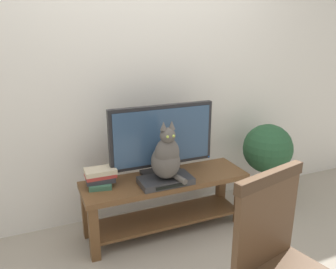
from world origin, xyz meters
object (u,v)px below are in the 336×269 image
Objects in this scene: tv_stand at (166,194)px; book_stack at (100,177)px; wooden_chair at (283,261)px; cat at (166,157)px; media_box at (166,180)px; potted_plant at (267,153)px; tv at (162,139)px.

tv_stand is 5.75× the size of book_stack.
tv_stand is at bearing -6.98° from book_stack.
cat is at bearing 95.63° from wooden_chair.
book_stack is (-0.48, 0.17, -0.15)m from cat.
cat reaches higher than media_box.
cat is 1.13m from potted_plant.
media_box is 0.89× the size of cat.
media_box is at bearing 95.62° from wooden_chair.
cat is (-0.04, -0.18, -0.09)m from tv.
cat reaches higher than potted_plant.
media_box is 0.52× the size of potted_plant.
book_stack is at bearing 160.73° from cat.
wooden_chair is at bearing -84.37° from cat.
tv is 2.09× the size of media_box.
media_box is at bearing 94.66° from cat.
potted_plant reaches higher than tv_stand.
wooden_chair is at bearing -86.44° from tv_stand.
tv reaches higher than media_box.
wooden_chair reaches higher than book_stack.
potted_plant is (1.10, 0.16, -0.19)m from cat.
wooden_chair is (0.08, -1.29, 0.25)m from tv_stand.
tv is at bearing 178.94° from potted_plant.
tv_stand is 0.47m from tv.
media_box is 1.11m from potted_plant.
media_box is at bearing -112.04° from tv_stand.
wooden_chair is 1.26× the size of potted_plant.
cat is 1.19m from wooden_chair.
potted_plant is (1.06, 0.05, 0.19)m from tv_stand.
tv is (0.00, 0.07, 0.47)m from tv_stand.
potted_plant is at bearing 2.80° from tv_stand.
cat is (0.00, -0.01, 0.20)m from media_box.
tv_stand is 1.31m from wooden_chair.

